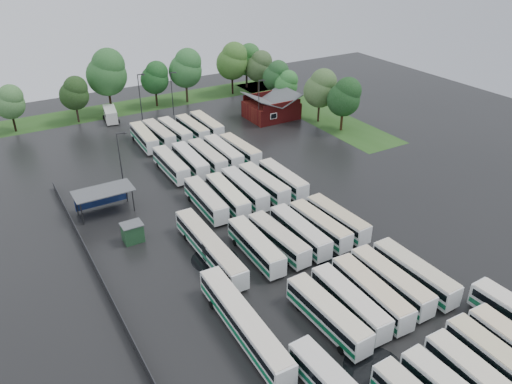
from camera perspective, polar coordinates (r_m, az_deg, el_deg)
ground at (r=63.36m, az=4.01°, el=-6.90°), size 160.00×160.00×0.00m
brick_building at (r=106.43m, az=1.77°, el=9.43°), size 10.07×8.60×5.39m
wash_shed at (r=73.52m, az=-17.11°, el=-0.10°), size 8.20×4.20×3.58m
utility_hut at (r=66.54m, az=-13.92°, el=-4.50°), size 2.70×2.20×2.62m
grass_strip_north at (r=117.43m, az=-13.44°, el=9.56°), size 80.00×10.00×0.01m
grass_strip_east at (r=112.45m, az=6.12°, el=9.34°), size 10.00×50.00×0.01m
west_fence at (r=62.19m, az=-17.78°, el=-8.51°), size 0.10×50.00×1.20m
bus_r0c2 at (r=49.94m, az=24.27°, el=-19.23°), size 2.50×10.92×3.03m
bus_r0c3 at (r=52.23m, az=26.18°, el=-17.22°), size 2.60×11.03×3.06m
bus_r1c0 at (r=52.42m, az=8.18°, el=-13.66°), size 2.62×11.13×3.08m
bus_r1c1 at (r=54.25m, az=10.64°, el=-12.26°), size 2.54×10.83×3.00m
bus_r1c2 at (r=55.85m, az=13.00°, el=-11.10°), size 2.88×11.25×3.10m
bus_r1c3 at (r=57.90m, az=15.15°, el=-9.79°), size 2.46×11.11×3.09m
bus_r1c4 at (r=59.87m, az=17.65°, el=-8.78°), size 2.55×11.16×3.10m
bus_r2c0 at (r=61.45m, az=-0.03°, el=-6.18°), size 2.63×10.94×3.03m
bus_r2c1 at (r=62.84m, az=2.57°, el=-5.38°), size 2.77×10.75×2.96m
bus_r2c2 at (r=64.37m, az=5.02°, el=-4.53°), size 2.33×10.83×3.01m
bus_r2c3 at (r=66.02m, az=7.28°, el=-3.79°), size 2.63×10.63×2.94m
bus_r2c4 at (r=67.76m, az=9.29°, el=-3.03°), size 2.75×10.68×2.95m
bus_r3c0 at (r=71.60m, az=-5.78°, el=-0.88°), size 2.71×10.99×3.04m
bus_r3c1 at (r=72.45m, az=-3.29°, el=-0.41°), size 2.82×10.96×3.02m
bus_r3c2 at (r=74.15m, az=-1.33°, el=0.38°), size 2.54×11.07×3.07m
bus_r3c3 at (r=75.61m, az=0.86°, el=0.97°), size 2.72×11.10×3.07m
bus_r3c4 at (r=77.15m, az=3.07°, el=1.50°), size 2.35×10.81×3.01m
bus_r4c0 at (r=82.80m, az=-9.70°, el=3.11°), size 2.46×11.00×3.05m
bus_r4c1 at (r=83.68m, az=-7.53°, el=3.58°), size 2.73×11.20×3.10m
bus_r4c2 at (r=84.85m, az=-5.61°, el=4.04°), size 2.40×11.05×3.07m
bus_r4c3 at (r=86.20m, az=-3.78°, el=4.53°), size 2.49×11.11×3.09m
bus_r4c4 at (r=87.39m, az=-1.84°, el=4.88°), size 2.70×10.74×2.97m
bus_r5c0 at (r=94.62m, az=-12.66°, el=6.10°), size 2.78×10.96×3.03m
bus_r5c1 at (r=95.75m, az=-11.02°, el=6.54°), size 2.67×10.87×3.00m
bus_r5c2 at (r=96.54m, az=-9.25°, el=6.87°), size 2.80×10.78×2.97m
bus_r5c3 at (r=97.44m, az=-7.29°, el=7.22°), size 2.53×10.64×2.95m
bus_r5c4 at (r=98.88m, az=-5.66°, el=7.65°), size 2.33×10.83×3.01m
artic_bus_west_b at (r=61.56m, az=-5.32°, el=-6.27°), size 2.38×16.01×2.97m
artic_bus_west_c at (r=51.09m, az=-1.43°, el=-14.70°), size 2.77×16.31×3.02m
minibus at (r=108.89m, az=-16.30°, el=8.53°), size 3.33×6.51×2.71m
tree_north_0 at (r=108.57m, az=-26.31°, el=9.24°), size 5.73×5.73×9.49m
tree_north_1 at (r=108.89m, az=-20.01°, el=10.60°), size 5.85×5.85×9.69m
tree_north_2 at (r=111.71m, az=-16.64°, el=13.01°), size 8.41×8.41×13.93m
tree_north_3 at (r=114.49m, az=-11.43°, el=12.72°), size 6.14×6.14×10.16m
tree_north_4 at (r=115.72m, az=-7.98°, el=13.87°), size 7.42×7.42×12.29m
tree_north_5 at (r=121.06m, az=-2.67°, el=14.76°), size 7.42×7.42×12.30m
tree_north_6 at (r=126.22m, az=-0.98°, el=14.93°), size 6.57×6.57×10.88m
tree_east_0 at (r=99.55m, az=10.14°, el=10.68°), size 6.46×6.46×10.70m
tree_east_1 at (r=103.55m, az=7.45°, el=11.71°), size 6.68×6.68×11.06m
tree_east_2 at (r=111.69m, az=3.54°, el=12.23°), size 5.10×5.10×8.44m
tree_east_3 at (r=114.84m, az=2.35°, el=13.15°), size 5.87×5.87×9.73m
tree_east_4 at (r=121.38m, az=0.41°, el=14.20°), size 6.23×6.23×10.33m
lamp_post_ne at (r=100.95m, az=0.39°, el=10.51°), size 1.44×0.28×9.37m
lamp_post_nw at (r=76.25m, az=-15.17°, el=3.59°), size 1.53×0.30×9.95m
lamp_post_back_w at (r=104.83m, az=-13.08°, el=10.73°), size 1.56×0.30×10.16m
lamp_post_back_e at (r=108.27m, az=-9.54°, el=11.35°), size 1.43×0.28×9.27m
puddle_0 at (r=50.49m, az=13.32°, el=-19.04°), size 5.76×5.76×0.01m
puddle_1 at (r=55.09m, az=25.89°, el=-16.80°), size 3.11×3.11×0.01m
puddle_2 at (r=62.24m, az=-4.77°, el=-7.67°), size 5.81×5.81×0.01m
puddle_3 at (r=61.94m, az=8.64°, el=-8.14°), size 3.48×3.48×0.01m
puddle_4 at (r=61.65m, az=24.88°, el=-11.12°), size 2.63×2.63×0.01m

